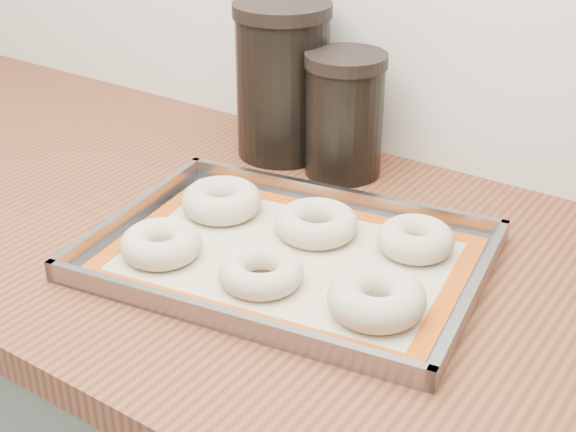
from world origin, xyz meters
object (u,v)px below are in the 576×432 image
Objects in this scene: baking_tray at (288,255)px; bagel_front_mid at (261,272)px; canister_mid at (344,115)px; bagel_front_left at (161,244)px; bagel_back_mid at (316,223)px; bagel_front_right at (377,298)px; bagel_back_right at (416,239)px; canister_left at (282,80)px; bagel_back_left at (222,200)px.

bagel_front_mid is at bearing -82.29° from baking_tray.
bagel_front_left is at bearing -98.19° from canister_mid.
canister_mid reaches higher than bagel_back_mid.
bagel_front_mid is 0.13m from bagel_back_mid.
bagel_front_right reaches higher than baking_tray.
canister_mid is (-0.20, 0.16, 0.07)m from bagel_back_right.
canister_left reaches higher than canister_mid.
canister_mid reaches higher than bagel_back_left.
bagel_front_right reaches higher than bagel_back_left.
baking_tray is 0.15m from bagel_front_left.
baking_tray is at bearing -89.20° from bagel_back_mid.
bagel_front_left is 0.13m from bagel_back_left.
bagel_front_left reaches higher than baking_tray.
bagel_front_left is at bearing -79.22° from canister_left.
bagel_back_left is (-0.14, 0.04, 0.02)m from baking_tray.
bagel_back_mid is at bearing 90.80° from baking_tray.
bagel_front_right is at bearing -36.79° from bagel_back_mid.
bagel_front_right reaches higher than bagel_front_mid.
bagel_front_left is 1.05× the size of bagel_back_right.
bagel_back_right is 0.37m from canister_left.
bagel_back_mid is at bearing 50.23° from bagel_front_left.
bagel_front_right is (0.14, 0.02, 0.00)m from bagel_front_mid.
canister_mid reaches higher than bagel_front_right.
canister_mid is at bearing 111.75° from bagel_back_mid.
bagel_front_right is 1.14× the size of bagel_back_right.
bagel_front_mid reaches higher than baking_tray.
bagel_back_mid is at bearing -46.32° from canister_left.
bagel_back_left is (-0.15, 0.11, 0.00)m from bagel_front_mid.
canister_mid is (-0.08, 0.19, 0.07)m from bagel_back_mid.
canister_mid is (0.05, 0.34, 0.07)m from bagel_front_left.
baking_tray is 4.82× the size of bagel_back_mid.
canister_left is (-0.20, 0.33, 0.10)m from bagel_front_mid.
bagel_back_left is 1.00× the size of bagel_back_mid.
bagel_back_right reaches higher than baking_tray.
bagel_front_right is at bearing 8.53° from bagel_front_left.
bagel_back_left is 0.26m from bagel_back_right.
bagel_back_right is at bearing 11.71° from bagel_back_left.
bagel_front_left is 0.35m from canister_mid.
bagel_back_left is at bearing -105.76° from canister_mid.
bagel_front_left is 0.54× the size of canister_mid.
canister_mid is at bearing 141.39° from bagel_back_right.
bagel_front_left and bagel_back_right have the same top height.
bagel_front_left is 0.37m from canister_left.
bagel_back_right is 0.26m from canister_mid.
bagel_front_right is 0.18m from bagel_back_mid.
bagel_front_left is 0.20m from bagel_back_mid.
baking_tray is at bearing 97.71° from bagel_front_mid.
canister_left is at bearing 174.78° from canister_mid.
canister_mid is at bearing -5.22° from canister_left.
canister_left is at bearing 137.46° from bagel_front_right.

